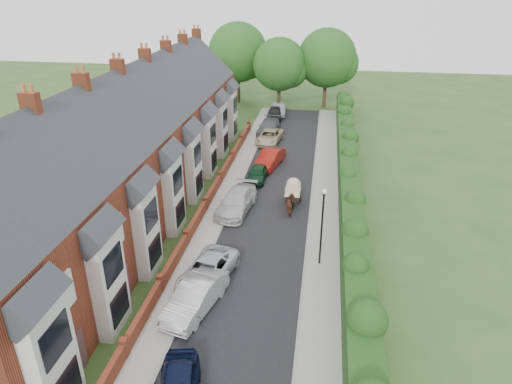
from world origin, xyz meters
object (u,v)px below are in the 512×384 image
Objects in this scene: car_green at (257,173)px; lamppost at (322,218)px; car_white at (236,202)px; car_beige at (270,137)px; car_red at (270,158)px; horse_cart at (293,190)px; car_black at (275,113)px; car_silver_b at (208,270)px; car_grey at (269,127)px; car_silver_a at (195,297)px; horse at (291,205)px.

lamppost is at bearing -62.54° from car_green.
car_white is 15.97m from car_beige.
car_red is 1.74× the size of horse_cart.
car_beige is 1.08× the size of car_black.
car_silver_b is 11.56m from horse_cart.
lamppost reaches higher than car_white.
car_white is 19.12m from car_grey.
car_beige is (0.51, 27.44, -0.12)m from car_silver_a.
car_black is at bearing 101.57° from lamppost.
car_black is (0.00, 24.98, -0.02)m from car_white.
car_green is (0.71, 17.40, -0.15)m from car_silver_a.
car_grey is at bearing 103.40° from horse_cart.
horse_cart is at bearing -69.01° from car_beige.
car_red reaches higher than car_green.
car_black is (0.00, 33.86, 0.07)m from car_silver_b.
car_beige is 14.49m from horse_cart.
car_green is 3.50m from car_red.
car_silver_b is 9.91m from horse.
car_silver_a is at bearing -81.37° from car_red.
car_silver_b is 1.83× the size of horse_cart.
car_silver_a is 11.48m from car_white.
horse_cart reaches higher than car_green.
car_grey is 17.68m from horse_cart.
car_white is at bearing -87.72° from car_grey.
horse_cart is (-2.30, 8.20, -2.18)m from lamppost.
car_beige is (0.51, 24.84, -0.02)m from car_silver_b.
car_silver_a reaches higher than horse.
horse_cart is (2.73, -7.43, 0.34)m from car_red.
lamppost is 7.38m from car_silver_b.
car_red is 9.86m from car_grey.
car_red reaches higher than horse.
car_black is (-6.40, 31.26, -2.53)m from lamppost.
car_beige is at bearing -89.91° from horse.
car_white is 4.10m from horse.
car_silver_b is at bearing -84.52° from car_beige.
car_green is at bearing -88.44° from car_red.
horse_cart is (0.00, 1.78, 0.43)m from horse.
car_red is at bearing 100.25° from car_silver_a.
car_beige is at bearing 104.84° from lamppost.
lamppost is 1.15× the size of car_black.
car_white reaches higher than car_grey.
horse_cart is at bearing -81.77° from car_black.
car_red is (-5.03, 15.63, -2.52)m from lamppost.
car_silver_a is at bearing -84.41° from car_beige.
car_silver_a reaches higher than car_white.
car_black is at bearing 97.21° from car_white.
car_white is at bearing -85.94° from car_red.
horse is (4.10, 9.02, 0.00)m from car_silver_b.
car_red is at bearing 81.64° from car_green.
car_beige is (0.51, 15.96, -0.11)m from car_white.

